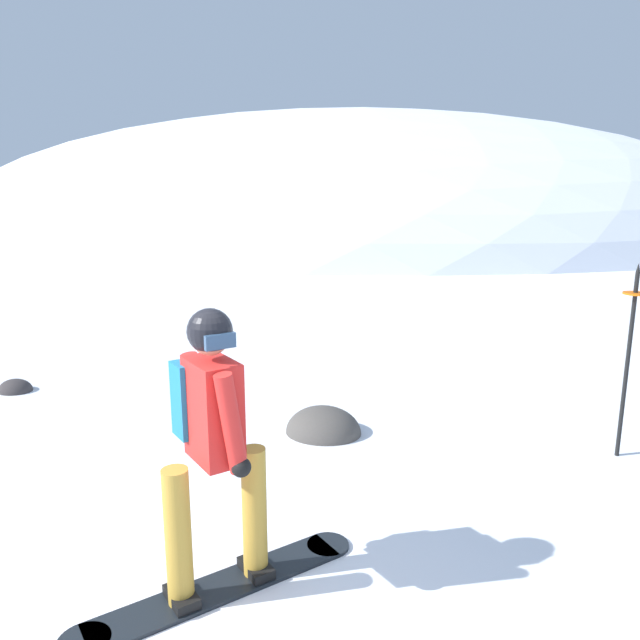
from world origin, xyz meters
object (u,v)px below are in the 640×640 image
piste_marker_near (629,348)px  rock_dark (323,433)px  snowboarder_main (212,445)px  rock_small (16,391)px

piste_marker_near → rock_dark: bearing=-176.1°
snowboarder_main → piste_marker_near: bearing=43.8°
rock_dark → rock_small: size_ratio=1.83×
snowboarder_main → rock_dark: bearing=89.3°
snowboarder_main → piste_marker_near: size_ratio=0.99×
piste_marker_near → rock_small: (-6.51, 0.08, -1.00)m
piste_marker_near → snowboarder_main: bearing=-136.2°
piste_marker_near → rock_dark: piste_marker_near is taller
rock_dark → piste_marker_near: bearing=3.9°
snowboarder_main → piste_marker_near: piste_marker_near is taller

